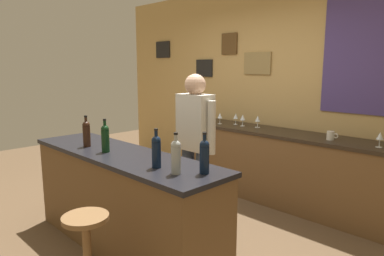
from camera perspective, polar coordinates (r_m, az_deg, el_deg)
name	(u,v)px	position (r m, az deg, el deg)	size (l,w,h in m)	color
ground_plane	(157,233)	(3.79, -5.72, -16.59)	(10.00, 10.00, 0.00)	brown
back_wall	(272,87)	(4.92, 12.88, 6.52)	(6.00, 0.09, 2.80)	tan
bar_counter	(123,201)	(3.38, -11.21, -11.52)	(2.27, 0.60, 0.92)	brown
side_counter	(279,167)	(4.56, 13.88, -6.09)	(2.92, 0.56, 0.90)	brown
bartender	(195,142)	(3.55, 0.51, -2.28)	(0.52, 0.21, 1.62)	#384766
bar_stool	(87,245)	(2.68, -16.69, -17.79)	(0.32, 0.32, 0.68)	brown
wine_bottle_a	(86,133)	(3.55, -16.76, -0.74)	(0.07, 0.07, 0.31)	black
wine_bottle_b	(105,137)	(3.28, -13.90, -1.48)	(0.07, 0.07, 0.31)	black
wine_bottle_c	(156,150)	(2.71, -5.81, -3.63)	(0.07, 0.07, 0.31)	black
wine_bottle_d	(176,156)	(2.54, -2.63, -4.49)	(0.07, 0.07, 0.31)	#999E99
wine_bottle_e	(204,155)	(2.55, 2.03, -4.45)	(0.07, 0.07, 0.31)	black
wine_glass_a	(220,116)	(4.90, 4.55, 1.95)	(0.07, 0.07, 0.16)	silver
wine_glass_b	(236,117)	(4.87, 7.12, 1.85)	(0.07, 0.07, 0.16)	silver
wine_glass_c	(243,118)	(4.75, 8.23, 1.63)	(0.07, 0.07, 0.16)	silver
wine_glass_d	(258,119)	(4.67, 10.62, 1.42)	(0.07, 0.07, 0.16)	silver
wine_glass_e	(380,136)	(3.92, 28.21, -1.21)	(0.07, 0.07, 0.16)	silver
coffee_mug	(331,136)	(4.11, 21.60, -1.14)	(0.12, 0.08, 0.09)	silver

